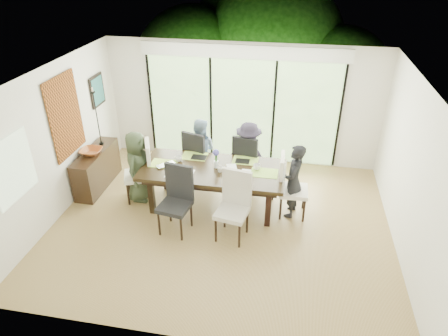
% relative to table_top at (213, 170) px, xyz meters
% --- Properties ---
extents(floor, '(6.00, 5.00, 0.01)m').
position_rel_table_top_xyz_m(floor, '(0.25, -0.49, -0.80)').
color(floor, brown).
rests_on(floor, ground).
extents(ceiling, '(6.00, 5.00, 0.01)m').
position_rel_table_top_xyz_m(ceiling, '(0.25, -0.49, 1.91)').
color(ceiling, white).
rests_on(ceiling, wall_back).
extents(wall_back, '(6.00, 0.02, 2.70)m').
position_rel_table_top_xyz_m(wall_back, '(0.25, 2.02, 0.55)').
color(wall_back, silver).
rests_on(wall_back, floor).
extents(wall_front, '(6.00, 0.02, 2.70)m').
position_rel_table_top_xyz_m(wall_front, '(0.25, -3.00, 0.55)').
color(wall_front, silver).
rests_on(wall_front, floor).
extents(wall_left, '(0.02, 5.00, 2.70)m').
position_rel_table_top_xyz_m(wall_left, '(-2.76, -0.49, 0.55)').
color(wall_left, silver).
rests_on(wall_left, floor).
extents(wall_right, '(0.02, 5.00, 2.70)m').
position_rel_table_top_xyz_m(wall_right, '(3.26, -0.49, 0.55)').
color(wall_right, silver).
rests_on(wall_right, floor).
extents(glass_doors, '(4.20, 0.02, 2.30)m').
position_rel_table_top_xyz_m(glass_doors, '(0.25, 1.98, 0.40)').
color(glass_doors, '#598C3F').
rests_on(glass_doors, wall_back).
extents(blinds_header, '(4.40, 0.06, 0.28)m').
position_rel_table_top_xyz_m(blinds_header, '(0.25, 1.97, 1.70)').
color(blinds_header, white).
rests_on(blinds_header, wall_back).
extents(mullion_a, '(0.05, 0.04, 2.30)m').
position_rel_table_top_xyz_m(mullion_a, '(-1.85, 1.97, 0.40)').
color(mullion_a, black).
rests_on(mullion_a, wall_back).
extents(mullion_b, '(0.05, 0.04, 2.30)m').
position_rel_table_top_xyz_m(mullion_b, '(-0.45, 1.97, 0.40)').
color(mullion_b, black).
rests_on(mullion_b, wall_back).
extents(mullion_c, '(0.05, 0.04, 2.30)m').
position_rel_table_top_xyz_m(mullion_c, '(0.95, 1.97, 0.40)').
color(mullion_c, black).
rests_on(mullion_c, wall_back).
extents(mullion_d, '(0.05, 0.04, 2.30)m').
position_rel_table_top_xyz_m(mullion_d, '(2.35, 1.97, 0.40)').
color(mullion_d, black).
rests_on(mullion_d, wall_back).
extents(side_window, '(0.02, 0.90, 1.00)m').
position_rel_table_top_xyz_m(side_window, '(-2.72, -1.69, 0.70)').
color(side_window, '#8CAD7F').
rests_on(side_window, wall_left).
extents(deck, '(6.00, 1.80, 0.10)m').
position_rel_table_top_xyz_m(deck, '(0.25, 2.91, -0.85)').
color(deck, '#4E3A21').
rests_on(deck, ground).
extents(rail_top, '(6.00, 0.08, 0.06)m').
position_rel_table_top_xyz_m(rail_top, '(0.25, 3.71, -0.25)').
color(rail_top, brown).
rests_on(rail_top, deck).
extents(foliage_left, '(3.20, 3.20, 3.20)m').
position_rel_table_top_xyz_m(foliage_left, '(-1.55, 4.71, 0.64)').
color(foliage_left, '#14380F').
rests_on(foliage_left, ground).
extents(foliage_mid, '(4.00, 4.00, 4.00)m').
position_rel_table_top_xyz_m(foliage_mid, '(0.65, 5.31, 1.00)').
color(foliage_mid, '#14380F').
rests_on(foliage_mid, ground).
extents(foliage_right, '(2.80, 2.80, 2.80)m').
position_rel_table_top_xyz_m(foliage_right, '(2.45, 4.51, 0.46)').
color(foliage_right, '#14380F').
rests_on(foliage_right, ground).
extents(foliage_far, '(3.60, 3.60, 3.60)m').
position_rel_table_top_xyz_m(foliage_far, '(-0.35, 6.01, 0.82)').
color(foliage_far, '#14380F').
rests_on(foliage_far, ground).
extents(table_top, '(2.66, 1.22, 0.07)m').
position_rel_table_top_xyz_m(table_top, '(0.00, 0.00, 0.00)').
color(table_top, black).
rests_on(table_top, floor).
extents(table_apron, '(2.44, 1.00, 0.11)m').
position_rel_table_top_xyz_m(table_apron, '(0.00, -0.00, -0.10)').
color(table_apron, black).
rests_on(table_apron, floor).
extents(table_leg_fl, '(0.10, 0.10, 0.76)m').
position_rel_table_top_xyz_m(table_leg_fl, '(-1.08, -0.43, -0.42)').
color(table_leg_fl, black).
rests_on(table_leg_fl, floor).
extents(table_leg_fr, '(0.10, 0.10, 0.76)m').
position_rel_table_top_xyz_m(table_leg_fr, '(1.08, -0.43, -0.42)').
color(table_leg_fr, black).
rests_on(table_leg_fr, floor).
extents(table_leg_bl, '(0.10, 0.10, 0.76)m').
position_rel_table_top_xyz_m(table_leg_bl, '(-1.08, 0.43, -0.42)').
color(table_leg_bl, black).
rests_on(table_leg_bl, floor).
extents(table_leg_br, '(0.10, 0.10, 0.76)m').
position_rel_table_top_xyz_m(table_leg_br, '(1.08, 0.43, -0.42)').
color(table_leg_br, black).
rests_on(table_leg_br, floor).
extents(chair_left_end, '(0.66, 0.66, 1.22)m').
position_rel_table_top_xyz_m(chair_left_end, '(-1.50, -0.00, -0.19)').
color(chair_left_end, white).
rests_on(chair_left_end, floor).
extents(chair_right_end, '(0.52, 0.52, 1.22)m').
position_rel_table_top_xyz_m(chair_right_end, '(1.50, -0.00, -0.19)').
color(chair_right_end, white).
rests_on(chair_right_end, floor).
extents(chair_far_left, '(0.64, 0.64, 1.22)m').
position_rel_table_top_xyz_m(chair_far_left, '(-0.45, 0.85, -0.19)').
color(chair_far_left, black).
rests_on(chair_far_left, floor).
extents(chair_far_right, '(0.59, 0.59, 1.22)m').
position_rel_table_top_xyz_m(chair_far_right, '(0.55, 0.85, -0.19)').
color(chair_far_right, black).
rests_on(chair_far_right, floor).
extents(chair_near_left, '(0.59, 0.59, 1.22)m').
position_rel_table_top_xyz_m(chair_near_left, '(-0.50, -0.87, -0.19)').
color(chair_near_left, black).
rests_on(chair_near_left, floor).
extents(chair_near_right, '(0.59, 0.59, 1.22)m').
position_rel_table_top_xyz_m(chair_near_right, '(0.50, -0.87, -0.19)').
color(chair_near_right, beige).
rests_on(chair_near_right, floor).
extents(person_left_end, '(0.44, 0.68, 1.43)m').
position_rel_table_top_xyz_m(person_left_end, '(-1.48, -0.00, -0.08)').
color(person_left_end, '#37452E').
rests_on(person_left_end, floor).
extents(person_right_end, '(0.51, 0.72, 1.43)m').
position_rel_table_top_xyz_m(person_right_end, '(1.48, -0.00, -0.08)').
color(person_right_end, black).
rests_on(person_right_end, floor).
extents(person_far_left, '(0.67, 0.42, 1.43)m').
position_rel_table_top_xyz_m(person_far_left, '(-0.45, 0.83, -0.08)').
color(person_far_left, '#7A96B1').
rests_on(person_far_left, floor).
extents(person_far_right, '(0.74, 0.54, 1.43)m').
position_rel_table_top_xyz_m(person_far_right, '(0.55, 0.83, -0.08)').
color(person_far_right, '#241F2F').
rests_on(person_far_right, floor).
extents(placemat_left, '(0.49, 0.35, 0.01)m').
position_rel_table_top_xyz_m(placemat_left, '(-0.95, -0.00, 0.04)').
color(placemat_left, '#9BB741').
rests_on(placemat_left, table_top).
extents(placemat_right, '(0.49, 0.35, 0.01)m').
position_rel_table_top_xyz_m(placemat_right, '(0.95, -0.00, 0.04)').
color(placemat_right, '#90BE44').
rests_on(placemat_right, table_top).
extents(placemat_far_l, '(0.49, 0.35, 0.01)m').
position_rel_table_top_xyz_m(placemat_far_l, '(-0.45, 0.40, 0.04)').
color(placemat_far_l, '#9FC446').
rests_on(placemat_far_l, table_top).
extents(placemat_far_r, '(0.49, 0.35, 0.01)m').
position_rel_table_top_xyz_m(placemat_far_r, '(0.55, 0.40, 0.04)').
color(placemat_far_r, '#8DB03E').
rests_on(placemat_far_r, table_top).
extents(placemat_paper, '(0.49, 0.35, 0.01)m').
position_rel_table_top_xyz_m(placemat_paper, '(-0.55, -0.30, 0.04)').
color(placemat_paper, white).
rests_on(placemat_paper, table_top).
extents(tablet_far_l, '(0.29, 0.20, 0.01)m').
position_rel_table_top_xyz_m(tablet_far_l, '(-0.35, 0.35, 0.05)').
color(tablet_far_l, black).
rests_on(tablet_far_l, table_top).
extents(tablet_far_r, '(0.27, 0.19, 0.01)m').
position_rel_table_top_xyz_m(tablet_far_r, '(0.50, 0.35, 0.05)').
color(tablet_far_r, black).
rests_on(tablet_far_r, table_top).
extents(papers, '(0.33, 0.24, 0.00)m').
position_rel_table_top_xyz_m(papers, '(0.70, -0.05, 0.04)').
color(papers, white).
rests_on(papers, table_top).
extents(platter_base, '(0.29, 0.29, 0.03)m').
position_rel_table_top_xyz_m(platter_base, '(-0.55, -0.30, 0.05)').
color(platter_base, white).
rests_on(platter_base, table_top).
extents(platter_snacks, '(0.22, 0.22, 0.02)m').
position_rel_table_top_xyz_m(platter_snacks, '(-0.55, -0.30, 0.07)').
color(platter_snacks, orange).
rests_on(platter_snacks, table_top).
extents(vase, '(0.09, 0.09, 0.13)m').
position_rel_table_top_xyz_m(vase, '(0.05, 0.05, 0.10)').
color(vase, silver).
rests_on(vase, table_top).
extents(hyacinth_stems, '(0.04, 0.04, 0.18)m').
position_rel_table_top_xyz_m(hyacinth_stems, '(0.05, 0.05, 0.23)').
color(hyacinth_stems, '#337226').
rests_on(hyacinth_stems, table_top).
extents(hyacinth_blooms, '(0.12, 0.12, 0.12)m').
position_rel_table_top_xyz_m(hyacinth_blooms, '(0.05, 0.05, 0.34)').
color(hyacinth_blooms, '#524CBE').
rests_on(hyacinth_blooms, table_top).
extents(laptop, '(0.42, 0.42, 0.03)m').
position_rel_table_top_xyz_m(laptop, '(-0.85, -0.10, 0.05)').
color(laptop, silver).
rests_on(laptop, table_top).
extents(cup_a, '(0.19, 0.19, 0.11)m').
position_rel_table_top_xyz_m(cup_a, '(-0.70, 0.15, 0.09)').
color(cup_a, white).
rests_on(cup_a, table_top).
extents(cup_b, '(0.13, 0.13, 0.10)m').
position_rel_table_top_xyz_m(cup_b, '(0.15, -0.10, 0.08)').
color(cup_b, white).
rests_on(cup_b, table_top).
extents(cup_c, '(0.18, 0.18, 0.11)m').
position_rel_table_top_xyz_m(cup_c, '(0.80, 0.10, 0.09)').
color(cup_c, white).
rests_on(cup_c, table_top).
extents(book, '(0.24, 0.29, 0.02)m').
position_rel_table_top_xyz_m(book, '(0.25, 0.05, 0.04)').
color(book, white).
rests_on(book, table_top).
extents(sideboard, '(0.40, 1.41, 0.80)m').
position_rel_table_top_xyz_m(sideboard, '(-2.51, 0.29, -0.40)').
color(sideboard, black).
rests_on(sideboard, floor).
extents(bowl, '(0.42, 0.42, 0.10)m').
position_rel_table_top_xyz_m(bowl, '(-2.51, 0.19, 0.05)').
color(bowl, '#9B4B21').
rests_on(bowl, sideboard).
extents(candlestick_base, '(0.09, 0.09, 0.04)m').
position_rel_table_top_xyz_m(candlestick_base, '(-2.51, 0.64, 0.02)').
color(candlestick_base, black).
rests_on(candlestick_base, sideboard).
extents(candlestick_shaft, '(0.02, 0.02, 1.10)m').
position_rel_table_top_xyz_m(candlestick_shaft, '(-2.51, 0.64, 0.57)').
color(candlestick_shaft, black).
rests_on(candlestick_shaft, sideboard).
extents(candlestick_pan, '(0.09, 0.09, 0.03)m').
position_rel_table_top_xyz_m(candlestick_pan, '(-2.51, 0.64, 1.12)').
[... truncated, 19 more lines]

